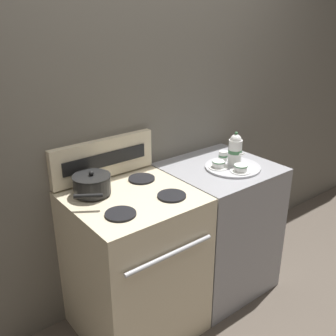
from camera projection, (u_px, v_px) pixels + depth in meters
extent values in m
plane|color=brown|center=(178.00, 300.00, 2.69)|extent=(6.00, 6.00, 0.00)
cube|color=#666056|center=(145.00, 136.00, 2.52)|extent=(6.00, 0.05, 2.20)
cube|color=beige|center=(135.00, 264.00, 2.33)|extent=(0.68, 0.64, 0.91)
cylinder|color=silver|center=(170.00, 255.00, 1.98)|extent=(0.54, 0.02, 0.02)
cylinder|color=black|center=(93.00, 194.00, 2.16)|extent=(0.16, 0.16, 0.01)
cylinder|color=black|center=(142.00, 179.00, 2.35)|extent=(0.16, 0.16, 0.01)
cylinder|color=black|center=(121.00, 214.00, 1.95)|extent=(0.16, 0.16, 0.01)
cylinder|color=black|center=(172.00, 196.00, 2.14)|extent=(0.16, 0.16, 0.01)
cube|color=beige|center=(104.00, 158.00, 2.32)|extent=(0.67, 0.05, 0.23)
cube|color=black|center=(106.00, 160.00, 2.30)|extent=(0.54, 0.01, 0.08)
cube|color=#939399|center=(217.00, 227.00, 2.72)|extent=(0.67, 0.64, 0.91)
cylinder|color=black|center=(92.00, 185.00, 2.14)|extent=(0.20, 0.20, 0.09)
cylinder|color=black|center=(91.00, 176.00, 2.12)|extent=(0.21, 0.21, 0.01)
sphere|color=black|center=(91.00, 173.00, 2.11)|extent=(0.03, 0.03, 0.03)
cylinder|color=black|center=(88.00, 196.00, 1.97)|extent=(0.13, 0.10, 0.02)
cylinder|color=#B2B2B7|center=(233.00, 167.00, 2.51)|extent=(0.35, 0.35, 0.01)
cylinder|color=white|center=(235.00, 152.00, 2.50)|extent=(0.09, 0.09, 0.17)
cylinder|color=#427A4C|center=(235.00, 151.00, 2.50)|extent=(0.09, 0.09, 0.02)
sphere|color=white|center=(236.00, 140.00, 2.47)|extent=(0.07, 0.07, 0.07)
sphere|color=#427A4C|center=(236.00, 133.00, 2.45)|extent=(0.02, 0.02, 0.02)
cone|color=white|center=(243.00, 154.00, 2.45)|extent=(0.03, 0.07, 0.05)
cylinder|color=white|center=(240.00, 171.00, 2.43)|extent=(0.13, 0.13, 0.01)
cylinder|color=white|center=(241.00, 168.00, 2.42)|extent=(0.08, 0.08, 0.04)
cylinder|color=#427A4C|center=(241.00, 166.00, 2.41)|extent=(0.08, 0.08, 0.01)
cylinder|color=white|center=(218.00, 167.00, 2.49)|extent=(0.13, 0.13, 0.01)
cylinder|color=white|center=(219.00, 164.00, 2.48)|extent=(0.08, 0.08, 0.04)
cylinder|color=#427A4C|center=(219.00, 162.00, 2.47)|extent=(0.08, 0.08, 0.01)
cylinder|color=white|center=(223.00, 156.00, 2.59)|extent=(0.06, 0.06, 0.06)
cylinder|color=#427A4C|center=(223.00, 156.00, 2.59)|extent=(0.06, 0.06, 0.01)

